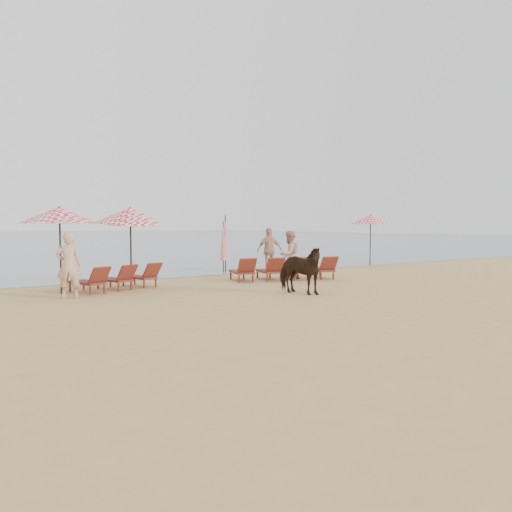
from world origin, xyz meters
The scene contains 12 objects.
ground centered at (0.00, 0.00, 0.00)m, with size 120.00×120.00×0.00m, color tan.
lounger_cluster_left centered at (-3.23, 7.89, 0.38)m, with size 2.83×2.16×0.55m.
lounger_cluster_right centered at (2.70, 7.26, 0.41)m, with size 4.01×2.53×0.59m.
umbrella_open_left_a centered at (-4.89, 7.99, 2.30)m, with size 2.25×2.25×2.56m.
umbrella_open_left_b centered at (-2.83, 7.83, 2.32)m, with size 2.10×2.14×2.68m.
umbrella_open_right centered at (10.12, 10.18, 2.27)m, with size 2.07×2.07×2.52m.
umbrella_closed_left centered at (2.39, 11.04, 1.49)m, with size 0.29×0.29×2.42m.
umbrella_closed_right centered at (2.18, 10.84, 1.34)m, with size 0.26×0.26×2.17m.
cow centered at (0.93, 4.12, 0.70)m, with size 0.76×1.66×1.40m, color black.
beachgoer_left centered at (-4.91, 6.88, 0.92)m, with size 0.67×0.44×1.83m, color tan.
beachgoer_right_a centered at (3.06, 7.42, 0.90)m, with size 0.88×0.68×1.81m, color tan.
beachgoer_right_b centered at (3.97, 10.03, 0.95)m, with size 1.11×0.46×1.90m, color tan.
Camera 1 is at (-8.05, -7.34, 2.04)m, focal length 35.00 mm.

